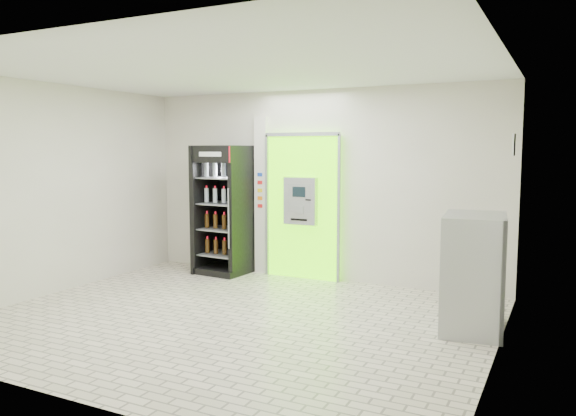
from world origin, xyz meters
The scene contains 7 objects.
ground centered at (0.00, 0.00, 0.00)m, with size 6.00×6.00×0.00m, color beige.
room_shell centered at (0.00, 0.00, 1.84)m, with size 6.00×6.00×6.00m.
atm_assembly centered at (-0.20, 2.41, 1.17)m, with size 1.30×0.24×2.33m.
pillar centered at (-0.98, 2.45, 1.30)m, with size 0.22×0.11×2.60m.
beverage_cooler centered at (-1.53, 2.14, 1.02)m, with size 0.85×0.79×2.13m.
steel_cabinet centered at (2.66, 0.90, 0.67)m, with size 0.78×1.07×1.33m.
exit_sign centered at (2.99, 1.40, 2.12)m, with size 0.02×0.22×0.26m.
Camera 1 is at (3.57, -5.67, 2.07)m, focal length 35.00 mm.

